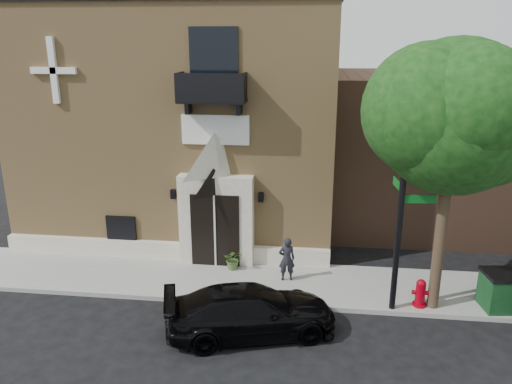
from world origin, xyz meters
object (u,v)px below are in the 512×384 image
black_sedan (251,311)px  fire_hydrant (420,293)px  pedestrian_near (287,259)px  street_sign (402,202)px

black_sedan → fire_hydrant: black_sedan is taller
black_sedan → fire_hydrant: (4.85, 1.82, -0.10)m
black_sedan → pedestrian_near: size_ratio=3.13×
street_sign → fire_hydrant: (0.81, 0.21, -2.90)m
fire_hydrant → black_sedan: bearing=-159.4°
black_sedan → fire_hydrant: bearing=-85.8°
black_sedan → fire_hydrant: 5.18m
street_sign → pedestrian_near: street_sign is taller
black_sedan → pedestrian_near: bearing=-30.8°
black_sedan → pedestrian_near: (0.78, 3.03, 0.22)m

